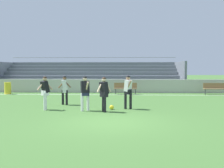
# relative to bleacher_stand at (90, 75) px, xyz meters

# --- Properties ---
(ground_plane) EXTENTS (160.00, 160.00, 0.00)m
(ground_plane) POSITION_rel_bleacher_stand_xyz_m (3.00, -16.63, -1.41)
(ground_plane) COLOR #3D662D
(field_line_sideline) EXTENTS (44.00, 0.12, 0.01)m
(field_line_sideline) POSITION_rel_bleacher_stand_xyz_m (3.00, -5.82, -1.41)
(field_line_sideline) COLOR white
(field_line_sideline) RESTS_ON ground
(sideline_wall) EXTENTS (48.00, 0.16, 1.12)m
(sideline_wall) POSITION_rel_bleacher_stand_xyz_m (3.00, -3.87, -0.85)
(sideline_wall) COLOR #BCB7AD
(sideline_wall) RESTS_ON ground
(bleacher_stand) EXTENTS (17.72, 5.61, 3.27)m
(bleacher_stand) POSITION_rel_bleacher_stand_xyz_m (0.00, 0.00, 0.00)
(bleacher_stand) COLOR #9EA3AD
(bleacher_stand) RESTS_ON ground
(bench_far_left) EXTENTS (1.80, 0.40, 0.90)m
(bench_far_left) POSITION_rel_bleacher_stand_xyz_m (3.53, -5.24, -0.87)
(bench_far_left) COLOR olive
(bench_far_left) RESTS_ON ground
(bench_near_wall_gap) EXTENTS (1.80, 0.40, 0.90)m
(bench_near_wall_gap) POSITION_rel_bleacher_stand_xyz_m (10.48, -5.24, -0.87)
(bench_near_wall_gap) COLOR olive
(bench_near_wall_gap) RESTS_ON ground
(trash_bin) EXTENTS (0.51, 0.51, 0.94)m
(trash_bin) POSITION_rel_bleacher_stand_xyz_m (-5.81, -5.58, -0.94)
(trash_bin) COLOR yellow
(trash_bin) RESTS_ON ground
(player_dark_on_ball) EXTENTS (0.47, 0.69, 1.65)m
(player_dark_on_ball) POSITION_rel_bleacher_stand_xyz_m (1.62, -13.89, -0.43)
(player_dark_on_ball) COLOR white
(player_dark_on_ball) RESTS_ON ground
(player_dark_challenging) EXTENTS (0.68, 0.49, 1.62)m
(player_dark_challenging) POSITION_rel_bleacher_stand_xyz_m (2.54, -14.15, -0.45)
(player_dark_challenging) COLOR black
(player_dark_challenging) RESTS_ON ground
(player_white_pressing_high) EXTENTS (0.67, 0.46, 1.61)m
(player_white_pressing_high) POSITION_rel_bleacher_stand_xyz_m (0.17, -11.79, -0.46)
(player_white_pressing_high) COLOR black
(player_white_pressing_high) RESTS_ON ground
(player_white_deep_cover) EXTENTS (0.44, 0.62, 1.67)m
(player_white_deep_cover) POSITION_rel_bleacher_stand_xyz_m (3.67, -13.21, -0.42)
(player_white_deep_cover) COLOR black
(player_white_deep_cover) RESTS_ON ground
(player_dark_wide_right) EXTENTS (0.71, 0.51, 1.63)m
(player_dark_wide_right) POSITION_rel_bleacher_stand_xyz_m (-0.37, -13.67, -0.44)
(player_dark_wide_right) COLOR white
(player_dark_wide_right) RESTS_ON ground
(soccer_ball) EXTENTS (0.22, 0.22, 0.22)m
(soccer_ball) POSITION_rel_bleacher_stand_xyz_m (2.86, -13.42, -1.30)
(soccer_ball) COLOR yellow
(soccer_ball) RESTS_ON ground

